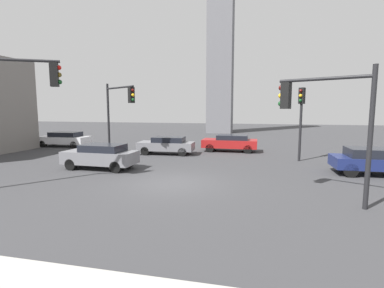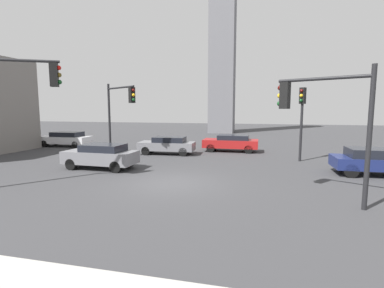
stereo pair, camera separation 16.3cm
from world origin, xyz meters
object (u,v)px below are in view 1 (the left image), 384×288
object	(u,v)px
traffic_light_0	(20,94)
car_2	(167,145)
car_3	(64,139)
traffic_light_3	(119,105)
car_1	(374,161)
car_0	(230,142)
car_4	(101,156)
traffic_light_1	(323,110)
traffic_light_2	(301,110)

from	to	relation	value
traffic_light_0	car_2	world-z (taller)	traffic_light_0
car_2	car_3	world-z (taller)	car_3
traffic_light_0	traffic_light_3	distance (m)	8.05
car_1	traffic_light_3	bearing A→B (deg)	170.35
traffic_light_0	car_2	distance (m)	10.82
car_0	car_1	size ratio (longest dim) A/B	1.03
car_1	car_2	xyz separation A→B (m)	(-12.26, 4.01, -0.04)
traffic_light_3	car_4	size ratio (longest dim) A/B	1.26
traffic_light_1	car_2	world-z (taller)	traffic_light_1
traffic_light_0	car_0	distance (m)	14.78
car_4	car_3	bearing A→B (deg)	-42.16
traffic_light_2	car_0	distance (m)	6.21
traffic_light_3	car_3	size ratio (longest dim) A/B	1.15
traffic_light_0	traffic_light_3	xyz separation A→B (m)	(0.43, 8.03, -0.35)
traffic_light_3	car_4	world-z (taller)	traffic_light_3
traffic_light_0	traffic_light_2	size ratio (longest dim) A/B	1.20
traffic_light_0	car_2	size ratio (longest dim) A/B	1.35
traffic_light_1	traffic_light_2	xyz separation A→B (m)	(0.37, 8.27, -0.06)
car_3	car_4	size ratio (longest dim) A/B	1.09
traffic_light_0	car_1	bearing A→B (deg)	-7.58
car_1	car_4	world-z (taller)	car_4
traffic_light_2	car_2	distance (m)	9.48
car_4	traffic_light_0	bearing A→B (deg)	74.82
traffic_light_1	traffic_light_3	distance (m)	13.60
traffic_light_0	car_4	xyz separation A→B (m)	(1.24, 4.04, -3.19)
car_1	traffic_light_1	bearing A→B (deg)	-126.49
traffic_light_0	traffic_light_1	xyz separation A→B (m)	(11.94, 0.80, -0.62)
traffic_light_3	car_0	bearing A→B (deg)	64.84
traffic_light_1	car_0	size ratio (longest dim) A/B	1.13
car_0	car_4	xyz separation A→B (m)	(-6.38, -8.21, 0.03)
car_1	car_4	xyz separation A→B (m)	(-14.23, -1.76, 0.01)
traffic_light_2	car_3	world-z (taller)	traffic_light_2
traffic_light_0	car_1	size ratio (longest dim) A/B	1.36
traffic_light_2	car_1	size ratio (longest dim) A/B	1.13
traffic_light_3	traffic_light_1	bearing A→B (deg)	2.33
traffic_light_1	car_1	size ratio (longest dim) A/B	1.16
traffic_light_0	traffic_light_1	bearing A→B (deg)	-24.29
traffic_light_0	traffic_light_3	bearing A→B (deg)	58.86
traffic_light_3	car_3	distance (m)	8.78
car_1	car_2	bearing A→B (deg)	160.69
car_0	car_4	bearing A→B (deg)	52.17
car_0	car_3	xyz separation A→B (m)	(-14.51, -0.33, -0.01)
traffic_light_3	car_1	xyz separation A→B (m)	(15.05, -2.24, -2.85)
car_1	car_2	world-z (taller)	car_1
car_3	car_4	bearing A→B (deg)	133.95
traffic_light_0	car_0	bearing A→B (deg)	30.01
car_2	traffic_light_3	bearing A→B (deg)	29.61
car_3	car_4	xyz separation A→B (m)	(8.14, -7.88, 0.05)
car_0	car_3	size ratio (longest dim) A/B	0.95
traffic_light_2	car_2	bearing A→B (deg)	-63.74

